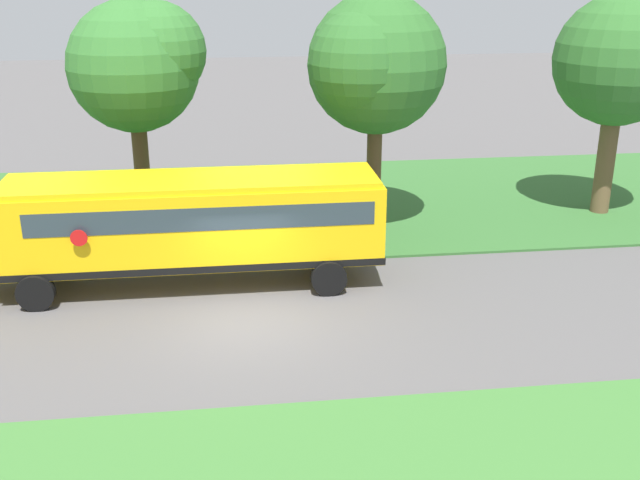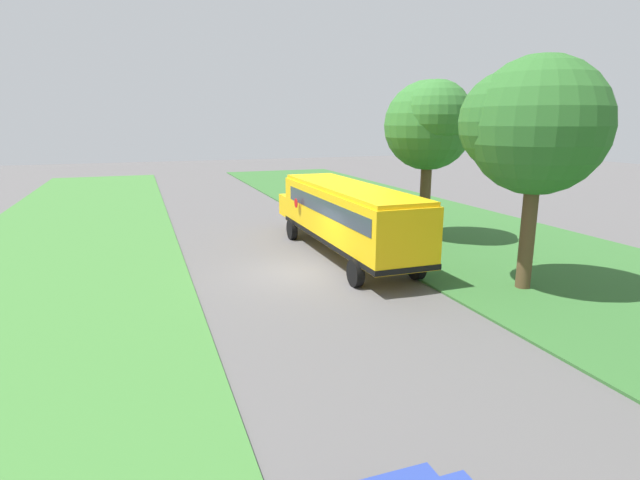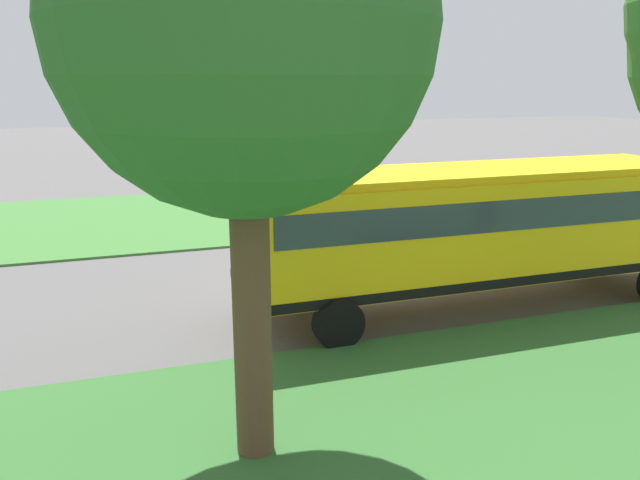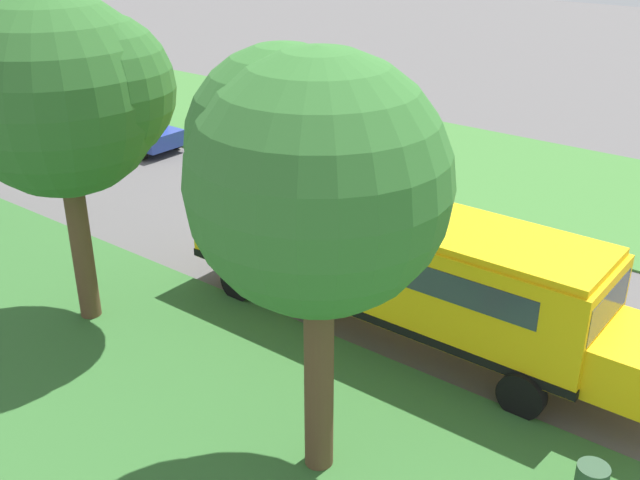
{
  "view_description": "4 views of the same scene",
  "coord_description": "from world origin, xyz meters",
  "px_view_note": "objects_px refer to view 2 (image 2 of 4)",
  "views": [
    {
      "loc": [
        17.47,
        -0.34,
        8.66
      ],
      "look_at": [
        -2.65,
        2.22,
        1.21
      ],
      "focal_mm": 42.0,
      "sensor_mm": 36.0,
      "label": 1
    },
    {
      "loc": [
        5.52,
        17.97,
        5.8
      ],
      "look_at": [
        -0.15,
        2.32,
        1.83
      ],
      "focal_mm": 28.0,
      "sensor_mm": 36.0,
      "label": 2
    },
    {
      "loc": [
        -14.45,
        6.22,
        5.02
      ],
      "look_at": [
        -0.09,
        1.38,
        1.12
      ],
      "focal_mm": 35.0,
      "sensor_mm": 36.0,
      "label": 3
    },
    {
      "loc": [
        -16.29,
        -9.94,
        9.7
      ],
      "look_at": [
        -1.74,
        1.37,
        1.16
      ],
      "focal_mm": 42.0,
      "sensor_mm": 36.0,
      "label": 4
    }
  ],
  "objects_px": {
    "stop_sign": "(325,193)",
    "oak_tree_roadside_mid": "(530,125)",
    "oak_tree_beside_bus": "(431,123)",
    "school_bus": "(345,213)",
    "trash_bin": "(352,218)"
  },
  "relations": [
    {
      "from": "stop_sign",
      "to": "oak_tree_roadside_mid",
      "type": "bearing_deg",
      "value": 99.06
    },
    {
      "from": "oak_tree_beside_bus",
      "to": "oak_tree_roadside_mid",
      "type": "xyz_separation_m",
      "value": [
        0.89,
        7.44,
        -0.05
      ]
    },
    {
      "from": "school_bus",
      "to": "oak_tree_beside_bus",
      "type": "bearing_deg",
      "value": -164.6
    },
    {
      "from": "oak_tree_beside_bus",
      "to": "oak_tree_roadside_mid",
      "type": "bearing_deg",
      "value": 83.2
    },
    {
      "from": "oak_tree_beside_bus",
      "to": "oak_tree_roadside_mid",
      "type": "height_order",
      "value": "oak_tree_roadside_mid"
    },
    {
      "from": "oak_tree_beside_bus",
      "to": "stop_sign",
      "type": "relative_size",
      "value": 2.82
    },
    {
      "from": "stop_sign",
      "to": "school_bus",
      "type": "bearing_deg",
      "value": 76.05
    },
    {
      "from": "school_bus",
      "to": "oak_tree_roadside_mid",
      "type": "relative_size",
      "value": 1.57
    },
    {
      "from": "oak_tree_roadside_mid",
      "to": "stop_sign",
      "type": "distance_m",
      "value": 14.26
    },
    {
      "from": "stop_sign",
      "to": "trash_bin",
      "type": "bearing_deg",
      "value": 124.7
    },
    {
      "from": "oak_tree_roadside_mid",
      "to": "oak_tree_beside_bus",
      "type": "bearing_deg",
      "value": -96.8
    },
    {
      "from": "school_bus",
      "to": "oak_tree_roadside_mid",
      "type": "xyz_separation_m",
      "value": [
        -4.01,
        6.09,
        3.74
      ]
    },
    {
      "from": "school_bus",
      "to": "trash_bin",
      "type": "bearing_deg",
      "value": -116.2
    },
    {
      "from": "trash_bin",
      "to": "oak_tree_roadside_mid",
      "type": "bearing_deg",
      "value": 95.23
    },
    {
      "from": "oak_tree_beside_bus",
      "to": "stop_sign",
      "type": "bearing_deg",
      "value": -63.45
    }
  ]
}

